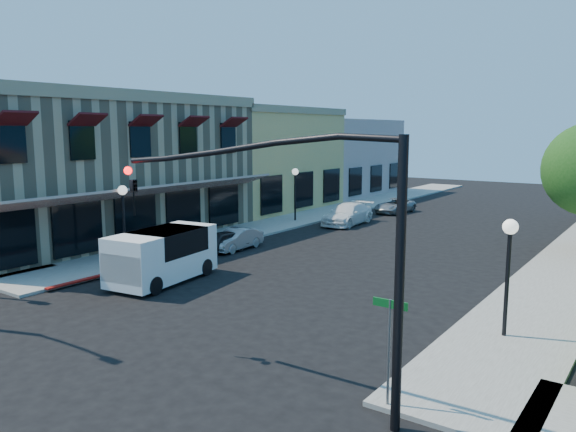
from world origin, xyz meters
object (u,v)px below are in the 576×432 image
Objects in this scene: signal_mast_arm at (308,223)px; parked_car_c at (348,214)px; parked_car_d at (395,206)px; lamppost_left_far at (295,181)px; lamppost_right_near at (509,248)px; parked_car_a at (220,242)px; street_name_sign at (389,335)px; parked_car_b at (236,239)px; white_van at (162,253)px; lamppost_left_near at (123,204)px.

signal_mast_arm reaches higher than parked_car_c.
lamppost_left_far is at bearing -110.94° from parked_car_d.
lamppost_right_near is 15.39m from parked_car_a.
parked_car_d is at bearing 64.23° from lamppost_left_far.
street_name_sign is 0.80× the size of parked_car_a.
lamppost_left_far is 0.77× the size of parked_car_c.
parked_car_b is at bearing -89.34° from parked_car_d.
lamppost_left_far is at bearing 110.56° from parked_car_a.
parked_car_d is (1.21, 16.66, -0.01)m from parked_car_b.
street_name_sign is 5.98m from lamppost_right_near.
lamppost_right_near is at bearing -39.47° from lamppost_left_far.
parked_car_c is at bearing 92.41° from white_van.
parked_car_b is at bearing 141.37° from street_name_sign.
signal_mast_arm is 2.98m from street_name_sign.
parked_car_b is (-1.58, 6.44, -0.67)m from white_van.
parked_car_c reaches higher than parked_car_a.
signal_mast_arm is 1.62× the size of white_van.
signal_mast_arm is 11.83m from white_van.
lamppost_left_near is at bearing 155.63° from signal_mast_arm.
parked_car_b is (2.49, -9.00, -2.19)m from lamppost_left_far.
lamppost_right_near is 1.14× the size of parked_car_a.
lamppost_right_near reaches higher than parked_car_c.
signal_mast_arm is 2.10× the size of parked_car_d.
lamppost_left_far is 8.79m from parked_car_d.
signal_mast_arm is 2.24× the size of lamppost_right_near.
parked_car_a is at bearing -89.71° from parked_car_d.
parked_car_b is 16.71m from parked_car_d.
signal_mast_arm is 16.91m from parked_car_b.
parked_car_c reaches higher than parked_car_b.
lamppost_right_near reaches higher than street_name_sign.
lamppost_left_far is at bearing 103.78° from parked_car_b.
lamppost_left_near is 0.94× the size of parked_car_d.
parked_car_b reaches higher than parked_car_a.
white_van is (4.06, -1.44, -1.53)m from lamppost_left_near.
parked_car_a is at bearing 60.10° from lamppost_left_near.
white_van reaches higher than parked_car_d.
signal_mast_arm reaches higher than parked_car_a.
white_van is at bearing -75.25° from lamppost_left_far.
lamppost_left_near is 4.57m from white_van.
street_name_sign reaches higher than parked_car_d.
white_van is 5.76m from parked_car_a.
lamppost_right_near is (2.64, 6.50, -1.35)m from signal_mast_arm.
signal_mast_arm reaches higher than street_name_sign.
lamppost_right_near is 25.52m from parked_car_d.
signal_mast_arm is 30.33m from parked_car_d.
street_name_sign is at bearing -20.07° from white_van.
lamppost_left_near is (-16.00, 5.80, 1.04)m from street_name_sign.
parked_car_b is 10.15m from parked_car_c.
parked_car_b is at bearing -74.56° from lamppost_left_far.
white_van is 23.12m from parked_car_d.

